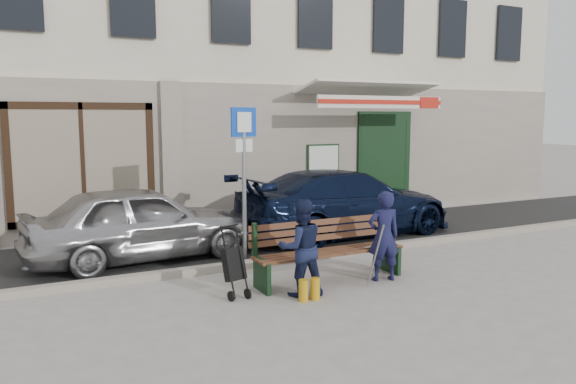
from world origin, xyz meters
TOP-DOWN VIEW (x-y plane):
  - ground at (0.00, 0.00)m, footprint 80.00×80.00m
  - asphalt_lane at (0.00, 3.10)m, footprint 60.00×3.20m
  - curb at (0.00, 1.50)m, footprint 60.00×0.18m
  - building at (0.01, 8.45)m, footprint 20.00×8.27m
  - car_silver at (-2.54, 2.79)m, footprint 4.02×1.93m
  - car_navy at (1.71, 2.94)m, footprint 4.89×2.23m
  - parking_sign at (-0.98, 1.89)m, footprint 0.48×0.13m
  - bench at (-0.32, 0.26)m, footprint 2.40×1.17m
  - man at (0.47, -0.08)m, footprint 0.56×0.43m
  - woman at (-0.98, -0.15)m, footprint 0.73×0.61m
  - stroller at (-1.83, 0.22)m, footprint 0.34×0.44m

SIDE VIEW (x-z plane):
  - ground at x=0.00m, z-range 0.00..0.00m
  - asphalt_lane at x=0.00m, z-range 0.00..0.01m
  - curb at x=0.00m, z-range 0.00..0.12m
  - stroller at x=-1.83m, z-range -0.06..0.93m
  - bench at x=-0.32m, z-range -0.03..0.95m
  - car_silver at x=-2.54m, z-range 0.00..1.33m
  - woman at x=-0.98m, z-range 0.00..1.35m
  - man at x=0.47m, z-range 0.00..1.37m
  - car_navy at x=1.71m, z-range 0.00..1.39m
  - parking_sign at x=-0.98m, z-range 0.44..3.06m
  - building at x=0.01m, z-range -0.03..9.97m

